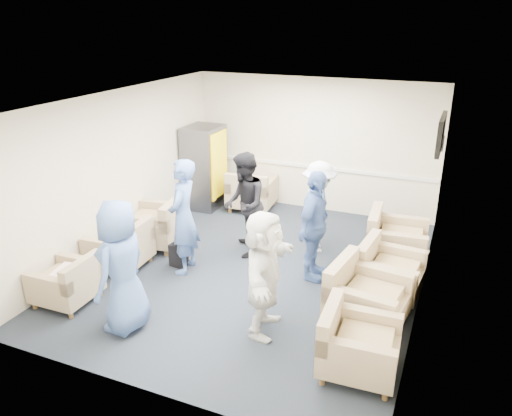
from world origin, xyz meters
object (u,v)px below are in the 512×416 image
at_px(armchair_right_far, 393,241).
at_px(person_back_left, 244,205).
at_px(person_mid_left, 183,217).
at_px(person_front_right, 264,273).
at_px(armchair_left_near, 69,284).
at_px(armchair_right_midfar, 387,273).
at_px(person_front_left, 122,267).
at_px(armchair_right_near, 355,346).
at_px(person_mid_right, 314,226).
at_px(vending_machine, 205,167).
at_px(armchair_right_midnear, 363,299).
at_px(armchair_corner, 251,193).
at_px(person_back_right, 318,207).
at_px(armchair_left_far, 158,226).
at_px(armchair_left_mid, 122,249).

distance_m(armchair_right_far, person_back_left, 2.51).
bearing_deg(person_mid_left, person_front_right, 49.87).
bearing_deg(armchair_left_near, armchair_right_midfar, 114.71).
bearing_deg(person_front_left, armchair_right_near, 93.95).
relative_size(person_mid_right, person_front_right, 1.04).
relative_size(armchair_right_midfar, person_back_left, 0.53).
height_order(armchair_left_near, armchair_right_far, armchair_right_far).
height_order(vending_machine, person_front_right, vending_machine).
bearing_deg(person_mid_left, armchair_right_midnear, 72.12).
height_order(vending_machine, person_mid_left, person_mid_left).
height_order(armchair_left_near, person_mid_right, person_mid_right).
height_order(armchair_right_far, person_mid_right, person_mid_right).
bearing_deg(armchair_left_near, person_front_left, 79.94).
distance_m(armchair_corner, person_back_left, 2.09).
distance_m(person_front_left, person_front_right, 1.79).
bearing_deg(armchair_left_near, armchair_corner, 166.66).
height_order(person_back_left, person_front_right, person_back_left).
bearing_deg(person_front_right, person_back_left, 22.11).
height_order(person_front_left, person_back_right, person_front_left).
xyz_separation_m(armchair_right_near, armchair_right_far, (-0.01, 2.93, 0.03)).
xyz_separation_m(armchair_left_far, armchair_right_midfar, (3.98, -0.12, -0.02)).
xyz_separation_m(armchair_left_near, person_back_right, (2.72, 3.00, 0.49)).
height_order(armchair_right_far, person_back_left, person_back_left).
relative_size(armchair_right_midnear, person_mid_left, 0.57).
height_order(armchair_right_near, person_front_left, person_front_left).
relative_size(person_mid_left, person_mid_right, 1.06).
relative_size(armchair_left_far, armchair_right_midfar, 1.11).
bearing_deg(person_mid_left, armchair_right_midfar, 89.30).
bearing_deg(person_back_right, armchair_left_mid, 101.72).
relative_size(armchair_right_near, person_back_left, 0.50).
xyz_separation_m(armchair_right_near, person_mid_left, (-3.00, 1.37, 0.58)).
xyz_separation_m(armchair_left_mid, person_back_right, (2.68, 1.84, 0.46)).
bearing_deg(person_front_right, vending_machine, 29.14).
relative_size(armchair_right_far, person_front_left, 0.56).
bearing_deg(armchair_corner, armchair_right_midnear, 127.68).
distance_m(armchair_left_mid, armchair_right_near, 4.10).
bearing_deg(armchair_left_mid, armchair_corner, 161.27).
height_order(armchair_left_near, armchair_right_midfar, armchair_right_midfar).
distance_m(armchair_left_far, armchair_right_midfar, 3.98).
bearing_deg(armchair_left_mid, person_front_right, 72.46).
bearing_deg(person_front_right, person_mid_right, -14.70).
distance_m(vending_machine, person_front_left, 4.46).
bearing_deg(armchair_corner, armchair_left_mid, 69.41).
height_order(armchair_left_mid, armchair_right_far, armchair_right_far).
bearing_deg(armchair_right_midnear, vending_machine, 60.17).
bearing_deg(armchair_right_midfar, person_mid_left, 104.66).
xyz_separation_m(armchair_left_mid, vending_machine, (-0.10, 2.98, 0.53)).
distance_m(armchair_right_near, person_back_right, 3.19).
relative_size(armchair_right_midnear, person_back_right, 0.66).
bearing_deg(armchair_right_far, person_front_right, 150.19).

